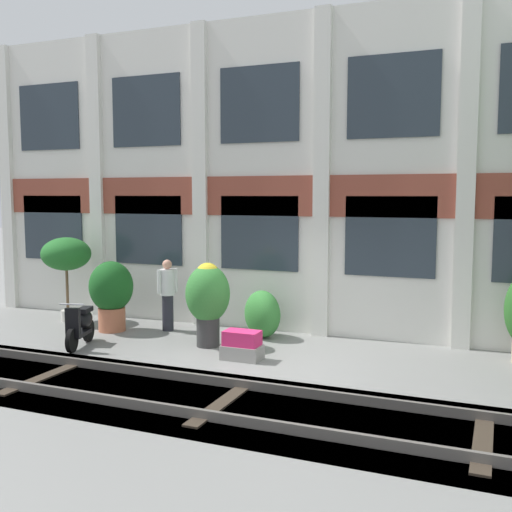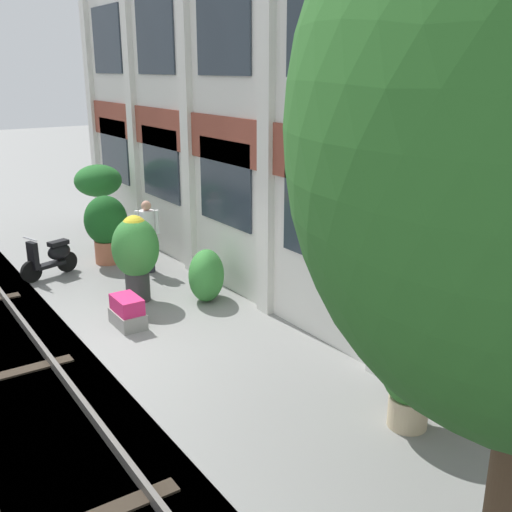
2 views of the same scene
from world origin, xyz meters
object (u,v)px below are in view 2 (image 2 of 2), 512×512
object	(u,v)px
topiary_hedge	(206,275)
potted_plant_square_trough	(128,312)
scooter_near_curb	(51,257)
potted_plant_glazed_jar	(412,361)
potted_plant_ribbed_drum	(106,225)
resident_by_doorway	(148,234)
potted_plant_tall_urn	(98,182)
potted_plant_stone_basin	(136,250)

from	to	relation	value
topiary_hedge	potted_plant_square_trough	bearing A→B (deg)	-80.34
scooter_near_curb	potted_plant_glazed_jar	bearing A→B (deg)	86.64
potted_plant_square_trough	scooter_near_curb	size ratio (longest dim) A/B	0.56
potted_plant_ribbed_drum	topiary_hedge	xyz separation A→B (m)	(3.44, 0.74, -0.40)
resident_by_doorway	potted_plant_glazed_jar	bearing A→B (deg)	28.75
potted_plant_tall_urn	potted_plant_square_trough	bearing A→B (deg)	-15.75
potted_plant_square_trough	scooter_near_curb	world-z (taller)	scooter_near_curb
potted_plant_square_trough	potted_plant_glazed_jar	bearing A→B (deg)	19.49
potted_plant_ribbed_drum	topiary_hedge	distance (m)	3.54
potted_plant_tall_urn	resident_by_doorway	world-z (taller)	potted_plant_tall_urn
potted_plant_glazed_jar	resident_by_doorway	size ratio (longest dim) A/B	1.04
scooter_near_curb	potted_plant_ribbed_drum	bearing A→B (deg)	173.04
potted_plant_tall_urn	potted_plant_square_trough	xyz separation A→B (m)	(5.39, -1.52, -1.37)
scooter_near_curb	topiary_hedge	world-z (taller)	topiary_hedge
potted_plant_ribbed_drum	potted_plant_square_trough	world-z (taller)	potted_plant_ribbed_drum
potted_plant_ribbed_drum	potted_plant_tall_urn	bearing A→B (deg)	164.35
potted_plant_glazed_jar	topiary_hedge	world-z (taller)	potted_plant_glazed_jar
potted_plant_glazed_jar	scooter_near_curb	xyz separation A→B (m)	(-8.49, -2.10, -0.50)
topiary_hedge	potted_plant_glazed_jar	bearing A→B (deg)	-0.33
resident_by_doorway	topiary_hedge	world-z (taller)	resident_by_doorway
scooter_near_curb	topiary_hedge	size ratio (longest dim) A/B	1.29
potted_plant_stone_basin	topiary_hedge	bearing A→B (deg)	56.49
potted_plant_square_trough	scooter_near_curb	xyz separation A→B (m)	(-3.49, -0.33, 0.17)
scooter_near_curb	topiary_hedge	xyz separation A→B (m)	(3.19, 2.13, 0.08)
potted_plant_tall_urn	potted_plant_ribbed_drum	bearing A→B (deg)	-15.65
potted_plant_stone_basin	potted_plant_square_trough	xyz separation A→B (m)	(1.06, -0.66, -0.79)
potted_plant_glazed_jar	potted_plant_square_trough	bearing A→B (deg)	-160.51
potted_plant_ribbed_drum	potted_plant_stone_basin	world-z (taller)	potted_plant_stone_basin
potted_plant_stone_basin	scooter_near_curb	distance (m)	2.70
potted_plant_square_trough	resident_by_doorway	size ratio (longest dim) A/B	0.46
potted_plant_tall_urn	topiary_hedge	size ratio (longest dim) A/B	2.00
potted_plant_ribbed_drum	potted_plant_tall_urn	distance (m)	1.85
scooter_near_curb	resident_by_doorway	bearing A→B (deg)	137.06
potted_plant_ribbed_drum	topiary_hedge	bearing A→B (deg)	12.15
potted_plant_ribbed_drum	resident_by_doorway	xyz separation A→B (m)	(1.17, 0.53, -0.04)
potted_plant_square_trough	topiary_hedge	size ratio (longest dim) A/B	0.72
potted_plant_square_trough	resident_by_doorway	distance (m)	3.08
potted_plant_glazed_jar	potted_plant_tall_urn	size ratio (longest dim) A/B	0.82
potted_plant_ribbed_drum	potted_plant_stone_basin	bearing A→B (deg)	-8.48
potted_plant_stone_basin	resident_by_doorway	xyz separation A→B (m)	(-1.51, 0.93, -0.17)
potted_plant_tall_urn	scooter_near_curb	distance (m)	2.91
scooter_near_curb	resident_by_doorway	world-z (taller)	resident_by_doorway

